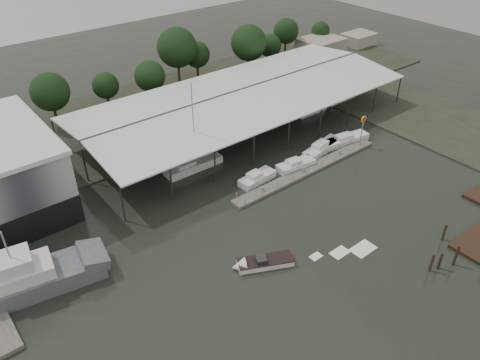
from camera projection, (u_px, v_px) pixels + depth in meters
ground at (280, 249)px, 56.23m from camera, size 200.00×200.00×0.00m
land_strip_far at (120, 123)px, 83.34m from camera, size 140.00×30.00×0.30m
land_strip_east at (423, 115)px, 85.99m from camera, size 20.00×60.00×0.30m
covered_boat_shed at (243, 93)px, 79.73m from camera, size 58.24×24.00×6.96m
floating_dock at (308, 170)px, 70.37m from camera, size 28.00×2.00×1.40m
shell_fuel_sign at (363, 125)px, 74.51m from camera, size 1.10×0.18×5.55m
distant_commercial_buildings at (333, 44)px, 114.73m from camera, size 22.00×8.00×4.00m
grey_trawler at (30, 279)px, 50.04m from camera, size 16.77×7.25×8.84m
white_sailboat at (192, 165)px, 70.66m from camera, size 9.23×2.72×13.96m
speedboat_underway at (260, 263)px, 53.67m from camera, size 16.91×9.23×2.00m
moored_cruiser_0 at (257, 178)px, 67.88m from camera, size 6.10×2.76×1.70m
moored_cruiser_1 at (295, 165)px, 70.84m from camera, size 6.34×2.88×1.70m
moored_cruiser_2 at (322, 147)px, 75.24m from camera, size 8.65×3.72×1.70m
moored_cruiser_3 at (345, 140)px, 77.38m from camera, size 8.61×3.50×1.70m
mooring_pilings at (459, 260)px, 53.26m from camera, size 6.25×8.38×3.48m
horizon_tree_line at (199, 53)px, 94.92m from camera, size 72.58×13.15×12.04m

